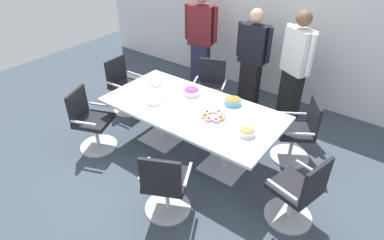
{
  "coord_description": "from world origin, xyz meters",
  "views": [
    {
      "loc": [
        2.18,
        -2.93,
        2.96
      ],
      "look_at": [
        0.0,
        0.0,
        0.55
      ],
      "focal_mm": 30.05,
      "sensor_mm": 36.0,
      "label": 1
    }
  ],
  "objects_px": {
    "conference_table": "(192,115)",
    "snack_bowl_candy_mix": "(192,91)",
    "person_standing_1": "(252,58)",
    "office_chair_3": "(125,88)",
    "napkin_pile": "(155,83)",
    "donut_platter": "(214,115)",
    "snack_bowl_cookies": "(247,131)",
    "plate_stack": "(154,102)",
    "office_chair_5": "(165,186)",
    "snack_bowl_pretzels": "(233,101)",
    "office_chair_0": "(298,194)",
    "office_chair_1": "(298,134)",
    "person_standing_0": "(201,39)",
    "office_chair_2": "(210,91)",
    "office_chair_4": "(91,123)",
    "person_standing_2": "(295,67)"
  },
  "relations": [
    {
      "from": "office_chair_0",
      "to": "person_standing_1",
      "type": "relative_size",
      "value": 0.54
    },
    {
      "from": "office_chair_5",
      "to": "snack_bowl_pretzels",
      "type": "distance_m",
      "value": 1.52
    },
    {
      "from": "office_chair_0",
      "to": "snack_bowl_candy_mix",
      "type": "xyz_separation_m",
      "value": [
        -1.86,
        0.58,
        0.4
      ]
    },
    {
      "from": "office_chair_3",
      "to": "person_standing_1",
      "type": "bearing_deg",
      "value": 128.04
    },
    {
      "from": "office_chair_4",
      "to": "snack_bowl_candy_mix",
      "type": "bearing_deg",
      "value": 113.36
    },
    {
      "from": "person_standing_0",
      "to": "office_chair_3",
      "type": "bearing_deg",
      "value": 52.96
    },
    {
      "from": "person_standing_0",
      "to": "snack_bowl_candy_mix",
      "type": "height_order",
      "value": "person_standing_0"
    },
    {
      "from": "snack_bowl_pretzels",
      "to": "office_chair_3",
      "type": "bearing_deg",
      "value": -176.71
    },
    {
      "from": "snack_bowl_cookies",
      "to": "plate_stack",
      "type": "relative_size",
      "value": 0.94
    },
    {
      "from": "office_chair_4",
      "to": "person_standing_2",
      "type": "bearing_deg",
      "value": 118.33
    },
    {
      "from": "snack_bowl_cookies",
      "to": "plate_stack",
      "type": "bearing_deg",
      "value": -175.89
    },
    {
      "from": "office_chair_2",
      "to": "office_chair_3",
      "type": "xyz_separation_m",
      "value": [
        -1.22,
        -0.78,
        0.0
      ]
    },
    {
      "from": "office_chair_3",
      "to": "office_chair_4",
      "type": "distance_m",
      "value": 1.11
    },
    {
      "from": "conference_table",
      "to": "office_chair_3",
      "type": "distance_m",
      "value": 1.68
    },
    {
      "from": "office_chair_2",
      "to": "snack_bowl_candy_mix",
      "type": "xyz_separation_m",
      "value": [
        0.2,
        -0.78,
        0.4
      ]
    },
    {
      "from": "person_standing_1",
      "to": "donut_platter",
      "type": "xyz_separation_m",
      "value": [
        0.38,
        -1.73,
        -0.11
      ]
    },
    {
      "from": "office_chair_2",
      "to": "snack_bowl_candy_mix",
      "type": "height_order",
      "value": "office_chair_2"
    },
    {
      "from": "conference_table",
      "to": "office_chair_2",
      "type": "xyz_separation_m",
      "value": [
        -0.42,
        1.07,
        -0.22
      ]
    },
    {
      "from": "office_chair_5",
      "to": "snack_bowl_candy_mix",
      "type": "distance_m",
      "value": 1.55
    },
    {
      "from": "office_chair_3",
      "to": "snack_bowl_pretzels",
      "type": "xyz_separation_m",
      "value": [
        2.03,
        0.12,
        0.39
      ]
    },
    {
      "from": "conference_table",
      "to": "office_chair_1",
      "type": "xyz_separation_m",
      "value": [
        1.23,
        0.76,
        -0.22
      ]
    },
    {
      "from": "office_chair_0",
      "to": "plate_stack",
      "type": "height_order",
      "value": "office_chair_0"
    },
    {
      "from": "office_chair_3",
      "to": "person_standing_1",
      "type": "relative_size",
      "value": 0.54
    },
    {
      "from": "office_chair_3",
      "to": "napkin_pile",
      "type": "height_order",
      "value": "office_chair_3"
    },
    {
      "from": "person_standing_2",
      "to": "snack_bowl_cookies",
      "type": "distance_m",
      "value": 1.77
    },
    {
      "from": "office_chair_0",
      "to": "person_standing_0",
      "type": "xyz_separation_m",
      "value": [
        -2.72,
        2.02,
        0.57
      ]
    },
    {
      "from": "snack_bowl_candy_mix",
      "to": "office_chair_4",
      "type": "bearing_deg",
      "value": -134.39
    },
    {
      "from": "conference_table",
      "to": "snack_bowl_candy_mix",
      "type": "distance_m",
      "value": 0.4
    },
    {
      "from": "conference_table",
      "to": "snack_bowl_pretzels",
      "type": "height_order",
      "value": "snack_bowl_pretzels"
    },
    {
      "from": "office_chair_1",
      "to": "snack_bowl_candy_mix",
      "type": "xyz_separation_m",
      "value": [
        -1.45,
        -0.48,
        0.4
      ]
    },
    {
      "from": "person_standing_2",
      "to": "snack_bowl_cookies",
      "type": "height_order",
      "value": "person_standing_2"
    },
    {
      "from": "conference_table",
      "to": "office_chair_2",
      "type": "relative_size",
      "value": 2.64
    },
    {
      "from": "snack_bowl_cookies",
      "to": "snack_bowl_candy_mix",
      "type": "xyz_separation_m",
      "value": [
        -1.1,
        0.4,
        0.01
      ]
    },
    {
      "from": "office_chair_1",
      "to": "plate_stack",
      "type": "xyz_separation_m",
      "value": [
        -1.72,
        -0.97,
        0.36
      ]
    },
    {
      "from": "donut_platter",
      "to": "plate_stack",
      "type": "bearing_deg",
      "value": -167.37
    },
    {
      "from": "snack_bowl_pretzels",
      "to": "napkin_pile",
      "type": "bearing_deg",
      "value": -170.61
    },
    {
      "from": "office_chair_3",
      "to": "snack_bowl_cookies",
      "type": "bearing_deg",
      "value": 77.79
    },
    {
      "from": "snack_bowl_cookies",
      "to": "plate_stack",
      "type": "xyz_separation_m",
      "value": [
        -1.37,
        -0.1,
        -0.03
      ]
    },
    {
      "from": "person_standing_0",
      "to": "napkin_pile",
      "type": "xyz_separation_m",
      "value": [
        0.25,
        -1.52,
        -0.2
      ]
    },
    {
      "from": "office_chair_2",
      "to": "napkin_pile",
      "type": "xyz_separation_m",
      "value": [
        -0.41,
        -0.87,
        0.37
      ]
    },
    {
      "from": "office_chair_2",
      "to": "snack_bowl_pretzels",
      "type": "xyz_separation_m",
      "value": [
        0.81,
        -0.67,
        0.39
      ]
    },
    {
      "from": "person_standing_0",
      "to": "napkin_pile",
      "type": "relative_size",
      "value": 12.04
    },
    {
      "from": "napkin_pile",
      "to": "donut_platter",
      "type": "bearing_deg",
      "value": -10.48
    },
    {
      "from": "conference_table",
      "to": "office_chair_3",
      "type": "height_order",
      "value": "office_chair_3"
    },
    {
      "from": "conference_table",
      "to": "office_chair_5",
      "type": "height_order",
      "value": "office_chair_5"
    },
    {
      "from": "snack_bowl_candy_mix",
      "to": "donut_platter",
      "type": "bearing_deg",
      "value": -27.83
    },
    {
      "from": "person_standing_1",
      "to": "office_chair_3",
      "type": "bearing_deg",
      "value": 41.65
    },
    {
      "from": "office_chair_3",
      "to": "office_chair_4",
      "type": "relative_size",
      "value": 1.0
    },
    {
      "from": "office_chair_3",
      "to": "plate_stack",
      "type": "distance_m",
      "value": 1.3
    },
    {
      "from": "office_chair_5",
      "to": "person_standing_0",
      "type": "bearing_deg",
      "value": 92.2
    }
  ]
}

